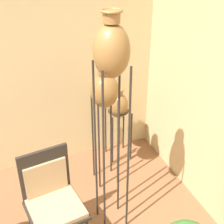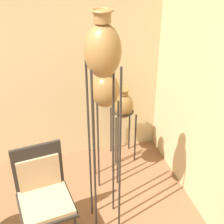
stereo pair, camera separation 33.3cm
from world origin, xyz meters
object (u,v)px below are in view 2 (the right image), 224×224
(vase_stand_medium, at_px, (105,92))
(vase_stand_short, at_px, (123,107))
(vase_stand_tall, at_px, (103,57))
(chair, at_px, (43,191))

(vase_stand_medium, bearing_deg, vase_stand_short, 51.04)
(vase_stand_tall, height_order, vase_stand_medium, vase_stand_tall)
(vase_stand_medium, height_order, vase_stand_short, vase_stand_medium)
(chair, bearing_deg, vase_stand_medium, 32.53)
(vase_stand_tall, distance_m, vase_stand_short, 1.53)
(vase_stand_tall, height_order, vase_stand_short, vase_stand_tall)
(vase_stand_short, xyz_separation_m, chair, (-1.07, -1.06, -0.19))
(vase_stand_medium, relative_size, vase_stand_short, 1.48)
(vase_stand_tall, bearing_deg, chair, -176.84)
(vase_stand_tall, relative_size, chair, 2.19)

